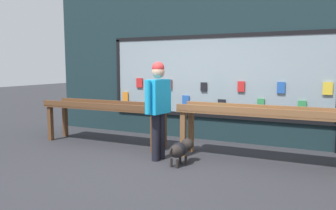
{
  "coord_description": "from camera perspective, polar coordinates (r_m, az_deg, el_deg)",
  "views": [
    {
      "loc": [
        2.51,
        -4.49,
        1.62
      ],
      "look_at": [
        -0.0,
        0.84,
        0.92
      ],
      "focal_mm": 35.0,
      "sensor_mm": 36.0,
      "label": 1
    }
  ],
  "objects": [
    {
      "name": "display_table_right",
      "position": [
        5.67,
        15.43,
        -2.11
      ],
      "size": [
        2.74,
        0.58,
        0.95
      ],
      "color": "brown",
      "rests_on": "ground_plane"
    },
    {
      "name": "display_table_left",
      "position": [
        6.93,
        -11.1,
        -0.84
      ],
      "size": [
        2.74,
        0.64,
        0.89
      ],
      "color": "brown",
      "rests_on": "ground_plane"
    },
    {
      "name": "person_browsing",
      "position": [
        5.59,
        -1.71,
        0.36
      ],
      "size": [
        0.29,
        0.66,
        1.69
      ],
      "rotation": [
        0.0,
        0.0,
        1.41
      ],
      "color": "black",
      "rests_on": "ground_plane"
    },
    {
      "name": "ground_plane",
      "position": [
        5.39,
        -3.83,
        -10.71
      ],
      "size": [
        40.0,
        40.0,
        0.0
      ],
      "primitive_type": "plane",
      "color": "#2D2D33"
    },
    {
      "name": "shopfront_facade",
      "position": [
        7.3,
        5.76,
        7.7
      ],
      "size": [
        7.46,
        0.29,
        3.54
      ],
      "color": "#192D33",
      "rests_on": "ground_plane"
    },
    {
      "name": "small_dog",
      "position": [
        5.41,
        2.17,
        -7.69
      ],
      "size": [
        0.31,
        0.63,
        0.41
      ],
      "rotation": [
        0.0,
        0.0,
        1.37
      ],
      "color": "black",
      "rests_on": "ground_plane"
    }
  ]
}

